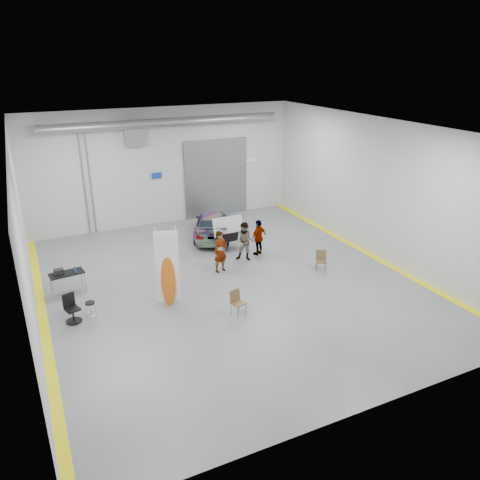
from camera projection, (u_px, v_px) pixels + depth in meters
name	position (u px, v px, depth m)	size (l,w,h in m)	color
ground	(229.00, 282.00, 18.47)	(16.00, 16.00, 0.00)	slate
room_shell	(211.00, 169.00, 18.92)	(14.02, 16.18, 6.01)	silver
sedan_car	(212.00, 224.00, 22.96)	(1.72, 4.23, 1.23)	white
person_a	(220.00, 251.00, 19.11)	(0.64, 0.42, 1.76)	#926C4F
person_b	(245.00, 242.00, 20.15)	(0.85, 0.65, 1.74)	#436F7C
person_c	(259.00, 237.00, 20.77)	(0.94, 0.39, 1.63)	#A17035
surfboard_display	(170.00, 274.00, 16.43)	(0.83, 0.38, 2.99)	white
folding_chair_near	(238.00, 308.00, 16.08)	(0.51, 0.54, 0.89)	brown
folding_chair_far	(321.00, 265.00, 19.35)	(0.56, 0.60, 0.87)	brown
shop_stool	(91.00, 311.00, 15.76)	(0.34, 0.34, 0.67)	black
work_table	(65.00, 273.00, 17.45)	(1.31, 0.78, 1.01)	gray
office_chair	(72.00, 310.00, 15.63)	(0.55, 0.57, 0.99)	black
trunk_lid	(228.00, 224.00, 21.16)	(1.43, 0.87, 0.04)	silver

